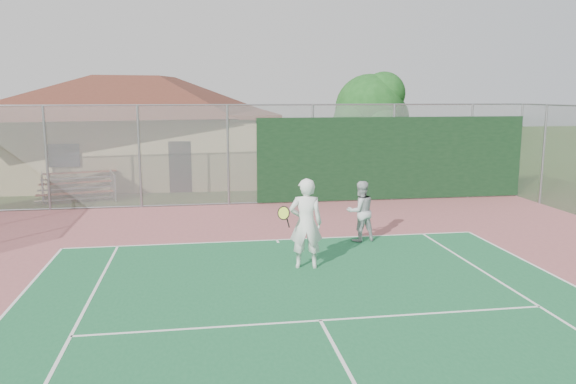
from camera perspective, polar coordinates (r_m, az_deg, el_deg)
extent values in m
cylinder|color=gray|center=(20.28, -23.32, 3.13)|extent=(0.08, 0.08, 3.50)
cylinder|color=gray|center=(19.75, -14.85, 3.45)|extent=(0.08, 0.08, 3.50)
cylinder|color=gray|center=(19.67, -6.11, 3.70)|extent=(0.08, 0.08, 3.50)
cylinder|color=gray|center=(20.05, 2.50, 3.86)|extent=(0.08, 0.08, 3.50)
cylinder|color=gray|center=(20.85, 10.63, 3.94)|extent=(0.08, 0.08, 3.50)
cylinder|color=gray|center=(22.04, 18.01, 3.94)|extent=(0.08, 0.08, 3.50)
cylinder|color=gray|center=(23.01, 22.47, 3.90)|extent=(0.08, 0.08, 3.50)
cylinder|color=gray|center=(19.64, -3.26, 8.85)|extent=(20.00, 0.05, 0.05)
cylinder|color=gray|center=(20.00, -3.16, -1.08)|extent=(20.00, 0.05, 0.05)
cube|color=#999EA0|center=(19.75, -3.21, 3.76)|extent=(20.00, 0.02, 3.50)
cube|color=black|center=(20.83, 10.65, 3.38)|extent=(10.00, 0.04, 3.00)
cylinder|color=gray|center=(21.76, 24.51, 3.46)|extent=(0.08, 0.08, 3.50)
cube|color=tan|center=(26.55, -14.86, 4.39)|extent=(11.79, 8.00, 2.91)
cube|color=brown|center=(26.46, -15.01, 7.63)|extent=(12.29, 8.49, 0.17)
pyramid|color=brown|center=(26.45, -15.17, 11.30)|extent=(12.97, 8.79, 1.75)
cube|color=black|center=(22.59, -10.89, 2.51)|extent=(0.87, 0.06, 2.04)
cube|color=#964022|center=(21.81, -20.78, -0.10)|extent=(2.66, 0.89, 0.04)
cube|color=#B2B5BA|center=(21.62, -20.87, -0.67)|extent=(2.65, 0.86, 0.04)
cube|color=#964022|center=(22.24, -20.57, 0.91)|extent=(2.66, 0.89, 0.04)
cube|color=#B2B5BA|center=(22.05, -20.66, 0.36)|extent=(2.65, 0.86, 0.04)
cube|color=#964022|center=(22.67, -20.38, 1.89)|extent=(2.66, 0.89, 0.04)
cube|color=#B2B5BA|center=(22.48, -20.46, 1.36)|extent=(2.65, 0.86, 0.04)
cube|color=#B2B5BA|center=(22.54, -23.67, 0.48)|extent=(0.44, 1.57, 0.98)
cube|color=#B2B5BA|center=(22.04, -17.37, 0.67)|extent=(0.44, 1.57, 0.98)
cylinder|color=#3B2815|center=(24.32, 8.16, 3.69)|extent=(0.33, 0.33, 2.53)
sphere|color=#164917|center=(24.18, 8.28, 8.38)|extent=(2.89, 2.89, 2.89)
sphere|color=#164917|center=(24.70, 9.89, 7.53)|extent=(1.99, 1.99, 1.99)
sphere|color=#164917|center=(23.65, 6.83, 7.29)|extent=(1.81, 1.81, 1.81)
sphere|color=#164917|center=(23.48, 9.26, 6.99)|extent=(1.63, 1.63, 1.63)
sphere|color=#164917|center=(24.80, 7.17, 8.03)|extent=(1.81, 1.81, 1.81)
sphere|color=#164917|center=(24.17, 9.69, 9.84)|extent=(1.81, 1.81, 1.81)
imported|color=silver|center=(12.49, 1.82, -3.28)|extent=(0.80, 0.59, 2.03)
imported|color=#B3B5B8|center=(14.90, 7.37, -2.02)|extent=(0.89, 0.75, 1.61)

